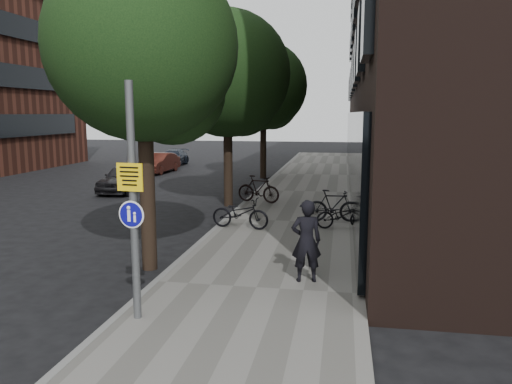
% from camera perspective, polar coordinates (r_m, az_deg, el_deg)
% --- Properties ---
extents(ground, '(120.00, 120.00, 0.00)m').
position_cam_1_polar(ground, '(7.89, -6.28, -19.61)').
color(ground, black).
rests_on(ground, ground).
extents(sidewalk, '(4.50, 60.00, 0.12)m').
position_cam_1_polar(sidewalk, '(17.14, 3.88, -3.51)').
color(sidewalk, slate).
rests_on(sidewalk, ground).
extents(curb_edge, '(0.15, 60.00, 0.13)m').
position_cam_1_polar(curb_edge, '(17.51, -3.47, -3.22)').
color(curb_edge, slate).
rests_on(curb_edge, ground).
extents(building_right_dark_brick, '(12.00, 40.00, 18.00)m').
position_cam_1_polar(building_right_dark_brick, '(29.83, 23.64, 18.39)').
color(building_right_dark_brick, black).
rests_on(building_right_dark_brick, ground).
extents(street_tree_near, '(4.40, 4.40, 7.50)m').
position_cam_1_polar(street_tree_near, '(12.23, -12.25, 15.09)').
color(street_tree_near, black).
rests_on(street_tree_near, ground).
extents(street_tree_mid, '(5.00, 5.00, 7.80)m').
position_cam_1_polar(street_tree_mid, '(20.34, -3.00, 12.79)').
color(street_tree_mid, black).
rests_on(street_tree_mid, ground).
extents(street_tree_far, '(5.00, 5.00, 7.80)m').
position_cam_1_polar(street_tree_far, '(29.17, 1.03, 11.66)').
color(street_tree_far, black).
rests_on(street_tree_far, ground).
extents(signpost, '(0.49, 0.14, 4.20)m').
position_cam_1_polar(signpost, '(8.94, -13.85, -1.12)').
color(signpost, '#595B5E').
rests_on(signpost, sidewalk).
extents(pedestrian, '(0.74, 0.57, 1.81)m').
position_cam_1_polar(pedestrian, '(10.93, 5.76, -5.58)').
color(pedestrian, black).
rests_on(pedestrian, sidewalk).
extents(parked_bike_facade_near, '(1.74, 0.95, 0.87)m').
position_cam_1_polar(parked_bike_facade_near, '(16.16, 9.78, -2.61)').
color(parked_bike_facade_near, black).
rests_on(parked_bike_facade_near, sidewalk).
extents(parked_bike_facade_far, '(1.84, 0.61, 1.09)m').
position_cam_1_polar(parked_bike_facade_far, '(17.10, 8.85, -1.55)').
color(parked_bike_facade_far, black).
rests_on(parked_bike_facade_far, sidewalk).
extents(parked_bike_curb_near, '(1.96, 0.94, 0.99)m').
position_cam_1_polar(parked_bike_curb_near, '(15.93, -1.82, -2.42)').
color(parked_bike_curb_near, black).
rests_on(parked_bike_curb_near, sidewalk).
extents(parked_bike_curb_far, '(1.94, 1.02, 1.12)m').
position_cam_1_polar(parked_bike_curb_far, '(20.50, 0.27, 0.35)').
color(parked_bike_curb_far, black).
rests_on(parked_bike_curb_far, sidewalk).
extents(parked_car_near, '(1.64, 3.94, 1.33)m').
position_cam_1_polar(parked_car_near, '(24.88, -14.76, 1.55)').
color(parked_car_near, black).
rests_on(parked_car_near, ground).
extents(parked_car_mid, '(1.60, 3.89, 1.25)m').
position_cam_1_polar(parked_car_mid, '(32.32, -11.00, 3.27)').
color(parked_car_mid, '#4E1E16').
rests_on(parked_car_mid, ground).
extents(parked_car_far, '(1.71, 3.93, 1.13)m').
position_cam_1_polar(parked_car_far, '(36.60, -9.48, 3.87)').
color(parked_car_far, '#19202D').
rests_on(parked_car_far, ground).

